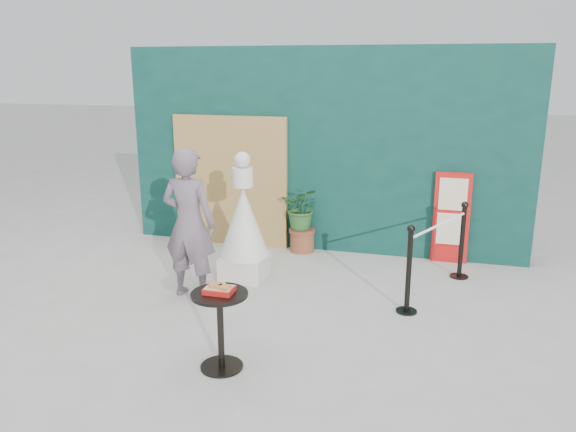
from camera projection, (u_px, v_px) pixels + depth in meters
name	position (u px, v px, depth m)	size (l,w,h in m)	color
ground	(257.00, 339.00, 5.79)	(60.00, 60.00, 0.00)	#ADAAA5
back_wall	(323.00, 151.00, 8.33)	(6.00, 0.30, 3.00)	#0B322E
bamboo_fence	(230.00, 181.00, 8.62)	(1.80, 0.08, 2.00)	tan
woman	(189.00, 224.00, 6.64)	(0.67, 0.44, 1.83)	#675863
menu_board	(451.00, 218.00, 7.88)	(0.50, 0.07, 1.30)	red
statue	(244.00, 228.00, 7.29)	(0.66, 0.66, 1.68)	silver
cafe_table	(220.00, 318.00, 5.11)	(0.52, 0.52, 0.75)	black
food_basket	(220.00, 289.00, 5.03)	(0.26, 0.19, 0.11)	red
planter	(302.00, 214.00, 8.37)	(0.59, 0.51, 1.01)	brown
stanchion_barrier	(437.00, 255.00, 6.81)	(0.84, 1.54, 1.03)	black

